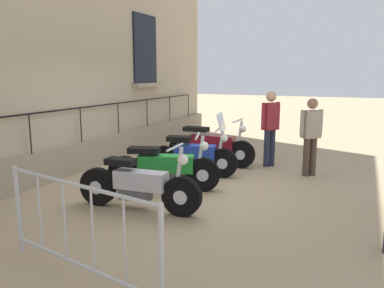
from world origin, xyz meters
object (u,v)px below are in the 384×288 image
at_px(motorcycle_blue, 194,156).
at_px(motorcycle_maroon, 211,147).
at_px(pedestrian_walking, 311,133).
at_px(motorcycle_green, 164,168).
at_px(crowd_barrier, 78,227).
at_px(pedestrian_standing, 270,124).
at_px(motorcycle_silver, 139,186).

bearing_deg(motorcycle_blue, motorcycle_maroon, 92.06).
bearing_deg(pedestrian_walking, motorcycle_blue, -155.02).
distance_m(motorcycle_green, motorcycle_blue, 1.13).
height_order(crowd_barrier, pedestrian_standing, pedestrian_standing).
height_order(pedestrian_standing, pedestrian_walking, pedestrian_standing).
height_order(motorcycle_blue, pedestrian_standing, pedestrian_standing).
bearing_deg(crowd_barrier, motorcycle_green, 102.40).
height_order(motorcycle_silver, pedestrian_walking, pedestrian_walking).
relative_size(pedestrian_standing, pedestrian_walking, 1.06).
xyz_separation_m(motorcycle_green, motorcycle_maroon, (0.07, 2.18, 0.02)).
bearing_deg(motorcycle_green, motorcycle_blue, 84.75).
distance_m(motorcycle_silver, motorcycle_maroon, 3.27).
height_order(motorcycle_blue, pedestrian_walking, pedestrian_walking).
xyz_separation_m(crowd_barrier, pedestrian_walking, (1.62, 5.22, 0.34)).
distance_m(motorcycle_green, crowd_barrier, 3.15).
bearing_deg(motorcycle_blue, motorcycle_silver, -88.76).
bearing_deg(motorcycle_silver, crowd_barrier, -75.22).
xyz_separation_m(motorcycle_blue, motorcycle_maroon, (-0.04, 1.06, 0.00)).
distance_m(motorcycle_green, pedestrian_standing, 2.99).
bearing_deg(pedestrian_walking, motorcycle_maroon, 179.14).
distance_m(motorcycle_silver, pedestrian_walking, 3.91).
distance_m(motorcycle_maroon, pedestrian_walking, 2.28).
height_order(crowd_barrier, pedestrian_walking, pedestrian_walking).
xyz_separation_m(motorcycle_silver, pedestrian_standing, (1.19, 3.70, 0.58)).
distance_m(motorcycle_silver, pedestrian_standing, 3.93).
xyz_separation_m(motorcycle_green, crowd_barrier, (0.67, -3.07, 0.15)).
bearing_deg(motorcycle_maroon, pedestrian_walking, -0.86).
xyz_separation_m(pedestrian_standing, pedestrian_walking, (0.95, -0.47, -0.07)).
bearing_deg(motorcycle_silver, motorcycle_maroon, 91.50).
relative_size(motorcycle_green, motorcycle_blue, 1.07).
bearing_deg(pedestrian_standing, motorcycle_blue, -129.71).
bearing_deg(pedestrian_standing, motorcycle_green, -117.15).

